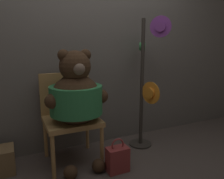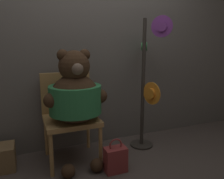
% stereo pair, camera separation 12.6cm
% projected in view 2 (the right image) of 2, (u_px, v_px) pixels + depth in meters
% --- Properties ---
extents(ground_plane, '(14.00, 14.00, 0.00)m').
position_uv_depth(ground_plane, '(111.00, 160.00, 2.41)').
color(ground_plane, '#4C423D').
extents(wall_back, '(8.00, 0.10, 2.73)m').
position_uv_depth(wall_back, '(94.00, 36.00, 2.66)').
color(wall_back, '#66605B').
rests_on(wall_back, ground_plane).
extents(chair, '(0.56, 0.53, 0.95)m').
position_uv_depth(chair, '(69.00, 112.00, 2.40)').
color(chair, '#B2844C').
rests_on(chair, ground_plane).
extents(teddy_bear, '(0.64, 0.57, 1.21)m').
position_uv_depth(teddy_bear, '(75.00, 96.00, 2.21)').
color(teddy_bear, '#3D2819').
rests_on(teddy_bear, ground_plane).
extents(hat_display_rack, '(0.37, 0.52, 1.58)m').
position_uv_depth(hat_display_rack, '(147.00, 84.00, 2.61)').
color(hat_display_rack, '#332D28').
rests_on(hat_display_rack, ground_plane).
extents(handbag_on_ground, '(0.22, 0.13, 0.35)m').
position_uv_depth(handbag_on_ground, '(116.00, 159.00, 2.18)').
color(handbag_on_ground, maroon).
rests_on(handbag_on_ground, ground_plane).
extents(wooden_crate, '(0.25, 0.25, 0.25)m').
position_uv_depth(wooden_crate, '(2.00, 158.00, 2.22)').
color(wooden_crate, brown).
rests_on(wooden_crate, ground_plane).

